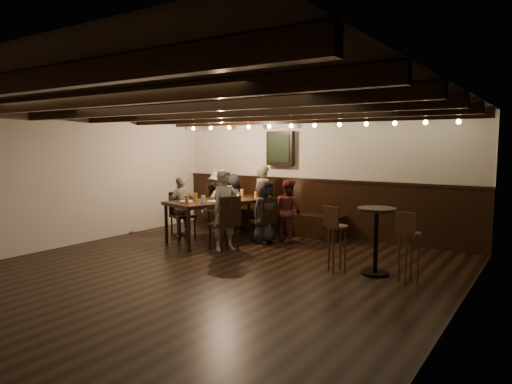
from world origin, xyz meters
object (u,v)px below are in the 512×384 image
Objects in this scene: person_bench_centre at (264,199)px; person_left_far at (182,207)px; person_bench_right at (288,210)px; bar_stool_left at (337,248)px; person_bench_left at (232,201)px; person_right_far at (225,210)px; chair_left_near at (220,217)px; person_right_near at (265,212)px; high_top_table at (376,231)px; dining_table at (222,203)px; chair_right_near at (264,229)px; person_left_near at (219,201)px; chair_right_far at (225,233)px; bar_stool_right at (408,256)px; chair_left_far at (183,223)px.

person_left_far is at bearing 63.43° from person_bench_centre.
bar_stool_left is at bearing 155.32° from person_bench_right.
person_right_far reaches higher than person_bench_left.
chair_left_near is 0.69× the size of person_bench_centre.
person_right_near is 2.57m from high_top_table.
dining_table is at bearing 168.64° from high_top_table.
chair_right_near is 2.23m from bar_stool_left.
chair_right_far is at bearing 58.52° from person_left_near.
person_right_far is (0.03, -0.01, 0.41)m from chair_right_far.
bar_stool_left is at bearing 82.66° from chair_left_near.
bar_stool_right is at bearing -17.29° from high_top_table.
person_right_far is (1.43, -0.44, 0.10)m from person_left_far.
person_bench_left is at bearing 0.00° from person_bench_right.
person_bench_centre is (0.31, 1.00, -0.01)m from dining_table.
person_right_far reaches higher than high_top_table.
chair_left_far reaches higher than chair_right_near.
high_top_table is (4.11, -0.44, 0.03)m from person_left_far.
chair_right_far is at bearing -174.79° from bar_stool_right.
chair_right_far is 1.00× the size of high_top_table.
person_bench_centre reaches higher than bar_stool_right.
chair_right_near is 0.33m from person_right_near.
person_bench_left is 0.92m from person_bench_centre.
person_left_near reaches higher than dining_table.
person_bench_left is 4.25m from high_top_table.
high_top_table is at bearing 100.84° from person_left_far.
person_bench_left is 1.00× the size of person_left_far.
dining_table is 1.92× the size of person_bench_right.
person_bench_left is at bearing 135.00° from dining_table.
chair_right_near is 0.89× the size of chair_right_far.
person_bench_centre is at bearing 150.69° from high_top_table.
person_bench_centre reaches higher than chair_left_far.
person_right_far reaches higher than person_left_near.
person_left_near is (-1.71, 0.05, 0.05)m from person_bench_right.
person_left_far reaches higher than person_right_near.
chair_right_far is 0.80× the size of person_right_near.
chair_right_near is (0.82, 0.22, -0.46)m from dining_table.
person_left_near is (-0.59, 0.65, -0.07)m from dining_table.
bar_stool_left is at bearing 82.72° from person_left_near.
dining_table is 0.88m from person_left_near.
person_left_far is at bearing 90.00° from chair_right_far.
chair_left_near is 1.03× the size of high_top_table.
person_left_near reaches higher than chair_left_near.
person_right_near is 0.84× the size of person_right_far.
chair_left_near is 0.76× the size of person_left_near.
person_right_far is at bearing -90.00° from chair_right_far.
chair_left_far is at bearing 1.99° from person_left_near.
person_right_near is at bearing 164.74° from person_bench_left.
high_top_table is (2.96, -1.66, -0.08)m from person_bench_centre.
person_bench_centre reaches higher than person_right_far.
chair_left_far is 4.12m from high_top_table.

